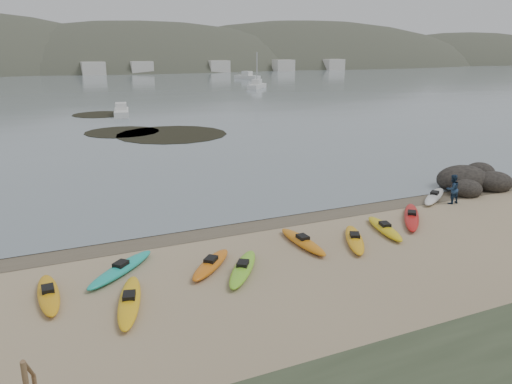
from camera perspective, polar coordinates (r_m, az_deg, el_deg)
name	(u,v)px	position (r m, az deg, el deg)	size (l,w,h in m)	color
ground	(256,221)	(24.69, 0.00, -3.35)	(600.00, 600.00, 0.00)	tan
wet_sand	(259,223)	(24.43, 0.29, -3.55)	(60.00, 60.00, 0.00)	brown
water	(41,62)	(321.44, -23.35, 13.44)	(1200.00, 1200.00, 0.00)	slate
kayaks	(288,246)	(21.32, 3.68, -6.13)	(22.57, 8.44, 0.34)	silver
person_east	(452,189)	(29.27, 21.53, 0.31)	(0.79, 0.62, 1.63)	navy
rock_cluster	(472,184)	(33.26, 23.47, 0.85)	(5.15, 3.76, 1.67)	black
kelp_mats	(141,129)	(54.33, -12.99, 7.06)	(13.34, 27.36, 0.04)	black
moored_boats	(99,90)	(101.74, -17.50, 11.10)	(88.27, 70.63, 1.22)	silver
far_hills	(153,106)	(221.99, -11.66, 9.60)	(550.00, 135.00, 80.00)	#384235
far_town	(79,69)	(167.04, -19.55, 13.14)	(199.00, 5.00, 4.00)	beige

